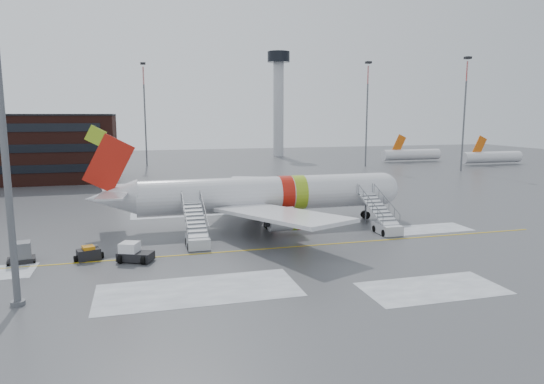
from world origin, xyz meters
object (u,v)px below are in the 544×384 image
object	(u,v)px
airstair_aft	(197,234)
pushback_tug	(134,253)
airliner	(259,195)
uld_container	(21,253)
baggage_tractor	(89,254)
airstair_fwd	(384,222)

from	to	relation	value
airstair_aft	pushback_tug	world-z (taller)	airstair_aft
airstair_aft	airliner	bearing A→B (deg)	40.50
uld_container	baggage_tractor	xyz separation A→B (m)	(5.34, -0.73, -0.29)
airliner	uld_container	xyz separation A→B (m)	(-22.35, -8.26, -2.60)
airstair_aft	uld_container	bearing A→B (deg)	-173.32
pushback_tug	baggage_tractor	distance (m)	3.90
pushback_tug	baggage_tractor	world-z (taller)	pushback_tug
airstair_fwd	uld_container	distance (m)	34.23
airstair_aft	airstair_fwd	bearing A→B (deg)	0.00
airstair_fwd	uld_container	size ratio (longest dim) A/B	3.24
pushback_tug	uld_container	bearing A→B (deg)	167.10
airliner	baggage_tractor	size ratio (longest dim) A/B	14.03
uld_container	airstair_aft	bearing A→B (deg)	6.68
airstair_aft	pushback_tug	distance (m)	6.85
airstair_fwd	pushback_tug	world-z (taller)	airstair_fwd
baggage_tractor	uld_container	bearing A→B (deg)	172.19
airstair_fwd	uld_container	world-z (taller)	airstair_fwd
airliner	pushback_tug	bearing A→B (deg)	-142.29
airliner	airstair_fwd	xyz separation A→B (m)	(11.84, -6.54, -2.35)
pushback_tug	uld_container	xyz separation A→B (m)	(-9.00, 2.06, 0.10)
airstair_aft	pushback_tug	size ratio (longest dim) A/B	2.41
airliner	airstair_fwd	distance (m)	13.73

